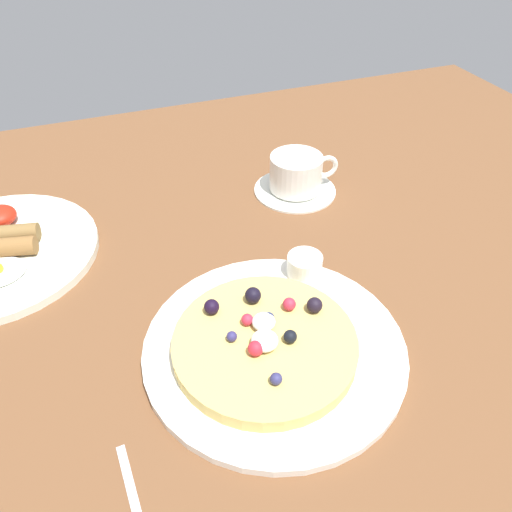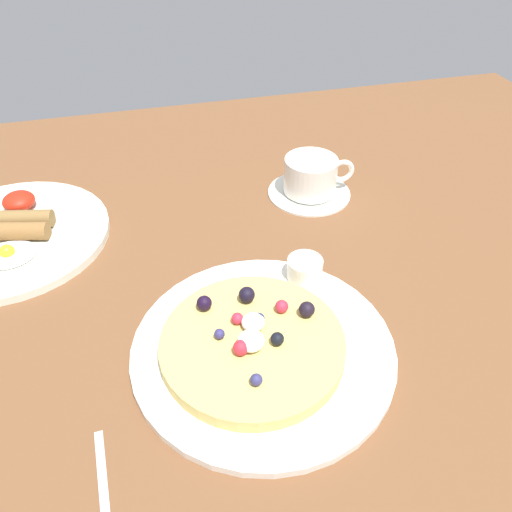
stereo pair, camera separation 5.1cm
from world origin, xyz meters
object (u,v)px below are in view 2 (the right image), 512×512
Objects in this scene: syrup_ramekin at (304,267)px; coffee_saucer at (309,192)px; pancake_plate at (263,348)px; coffee_cup at (311,174)px; breakfast_plate at (10,236)px.

syrup_ramekin is 0.34× the size of coffee_saucer.
pancake_plate is 12.82cm from syrup_ramekin.
coffee_cup reaches higher than syrup_ramekin.
coffee_cup is (45.57, 0.75, 2.98)cm from breakfast_plate.
syrup_ramekin is at bearing -26.49° from breakfast_plate.
syrup_ramekin is at bearing 50.79° from pancake_plate.
pancake_plate is 1.05× the size of breakfast_plate.
pancake_plate is at bearing -118.27° from coffee_cup.
breakfast_plate is 45.68cm from coffee_cup.
pancake_plate is 2.59× the size of coffee_cup.
pancake_plate is 2.21× the size of coffee_saucer.
breakfast_plate is 2.45× the size of coffee_cup.
syrup_ramekin is at bearing -111.32° from coffee_saucer.
syrup_ramekin is (8.01, 9.82, 1.96)cm from pancake_plate.
coffee_cup is (0.15, -0.01, 3.23)cm from coffee_saucer.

